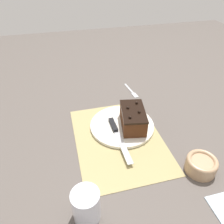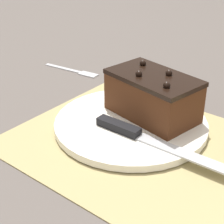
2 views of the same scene
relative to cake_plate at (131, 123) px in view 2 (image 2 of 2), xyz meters
The scene contains 6 objects.
ground_plane 0.08m from the cake_plate, 153.17° to the left, with size 3.00×3.00×0.00m, color #544C47.
placemat_woven 0.08m from the cake_plate, 153.17° to the left, with size 0.46×0.34×0.00m, color tan.
cake_plate is the anchor object (origin of this frame).
chocolate_cake 0.06m from the cake_plate, 113.51° to the right, with size 0.17×0.12×0.09m.
serving_knife 0.06m from the cake_plate, 139.52° to the left, with size 0.25×0.03×0.01m.
dessert_fork 0.29m from the cake_plate, 26.79° to the right, with size 0.15×0.03×0.01m.
Camera 2 is at (-0.26, 0.44, 0.34)m, focal length 60.00 mm.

